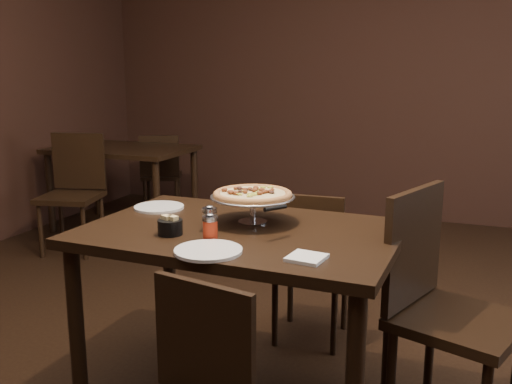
% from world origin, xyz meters
% --- Properties ---
extents(room, '(6.04, 7.04, 2.84)m').
position_xyz_m(room, '(0.06, 0.03, 1.40)').
color(room, black).
rests_on(room, ground).
extents(dining_table, '(1.34, 0.91, 0.82)m').
position_xyz_m(dining_table, '(-0.08, -0.09, 0.71)').
color(dining_table, black).
rests_on(dining_table, ground).
extents(background_table, '(1.24, 0.82, 0.77)m').
position_xyz_m(background_table, '(-2.20, 2.19, 0.67)').
color(background_table, black).
rests_on(background_table, ground).
extents(pizza_stand, '(0.37, 0.37, 0.15)m').
position_xyz_m(pizza_stand, '(-0.07, 0.02, 0.94)').
color(pizza_stand, '#ADAEB4').
rests_on(pizza_stand, dining_table).
extents(parmesan_shaker, '(0.06, 0.06, 0.11)m').
position_xyz_m(parmesan_shaker, '(-0.19, -0.16, 0.87)').
color(parmesan_shaker, beige).
rests_on(parmesan_shaker, dining_table).
extents(pepper_flake_shaker, '(0.06, 0.06, 0.11)m').
position_xyz_m(pepper_flake_shaker, '(-0.14, -0.27, 0.87)').
color(pepper_flake_shaker, maroon).
rests_on(pepper_flake_shaker, dining_table).
extents(packet_caddy, '(0.10, 0.10, 0.08)m').
position_xyz_m(packet_caddy, '(-0.32, -0.27, 0.85)').
color(packet_caddy, black).
rests_on(packet_caddy, dining_table).
extents(napkin_stack, '(0.14, 0.14, 0.01)m').
position_xyz_m(napkin_stack, '(0.29, -0.37, 0.82)').
color(napkin_stack, white).
rests_on(napkin_stack, dining_table).
extents(plate_left, '(0.24, 0.24, 0.01)m').
position_xyz_m(plate_left, '(-0.59, 0.10, 0.82)').
color(plate_left, white).
rests_on(plate_left, dining_table).
extents(plate_near, '(0.25, 0.25, 0.01)m').
position_xyz_m(plate_near, '(-0.08, -0.42, 0.82)').
color(plate_near, white).
rests_on(plate_near, dining_table).
extents(serving_spatula, '(0.14, 0.14, 0.02)m').
position_xyz_m(serving_spatula, '(0.10, -0.16, 0.94)').
color(serving_spatula, '#ADAEB4').
rests_on(serving_spatula, pizza_stand).
extents(chair_far, '(0.42, 0.42, 0.85)m').
position_xyz_m(chair_far, '(0.03, 0.59, 0.47)').
color(chair_far, black).
rests_on(chair_far, ground).
extents(chair_side, '(0.60, 0.60, 1.00)m').
position_xyz_m(chair_side, '(0.73, 0.08, 0.55)').
color(chair_side, black).
rests_on(chair_side, ground).
extents(bg_chair_far, '(0.52, 0.52, 0.83)m').
position_xyz_m(bg_chair_far, '(-2.13, 2.75, 0.46)').
color(bg_chair_far, black).
rests_on(bg_chair_far, ground).
extents(bg_chair_near, '(0.54, 0.54, 0.96)m').
position_xyz_m(bg_chair_near, '(-2.23, 1.51, 0.52)').
color(bg_chair_near, black).
rests_on(bg_chair_near, ground).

